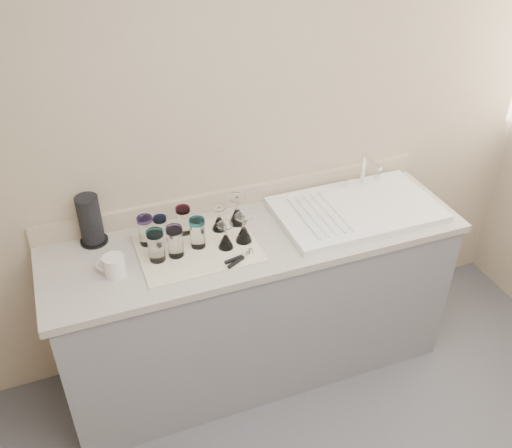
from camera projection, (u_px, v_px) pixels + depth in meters
name	position (u px, v px, depth m)	size (l,w,h in m)	color
room_envelope	(421.00, 284.00, 1.47)	(3.54, 3.50, 2.52)	#4A4A4F
counter_unit	(256.00, 303.00, 3.02)	(2.06, 0.62, 0.90)	slate
sink_unit	(357.00, 209.00, 2.92)	(0.82, 0.50, 0.22)	white
dish_towel	(198.00, 248.00, 2.67)	(0.55, 0.42, 0.01)	white
tumbler_teal	(146.00, 230.00, 2.65)	(0.07, 0.07, 0.15)	white
tumbler_cyan	(161.00, 229.00, 2.68)	(0.06, 0.06, 0.13)	white
tumbler_purple	(184.00, 220.00, 2.73)	(0.07, 0.07, 0.14)	white
tumbler_magenta	(156.00, 245.00, 2.55)	(0.08, 0.08, 0.15)	white
tumbler_blue	(175.00, 241.00, 2.58)	(0.08, 0.08, 0.15)	white
tumbler_lavender	(198.00, 233.00, 2.64)	(0.07, 0.07, 0.15)	white
goblet_back_left	(219.00, 222.00, 2.76)	(0.07, 0.07, 0.13)	white
goblet_back_right	(237.00, 214.00, 2.80)	(0.09, 0.09, 0.15)	white
goblet_front_left	(226.00, 240.00, 2.64)	(0.07, 0.07, 0.13)	white
goblet_front_right	(244.00, 232.00, 2.68)	(0.08, 0.08, 0.14)	white
can_opener	(240.00, 258.00, 2.58)	(0.15, 0.09, 0.02)	silver
white_mug	(114.00, 266.00, 2.49)	(0.14, 0.13, 0.10)	silver
paper_towel_roll	(90.00, 221.00, 2.65)	(0.13, 0.13, 0.25)	black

